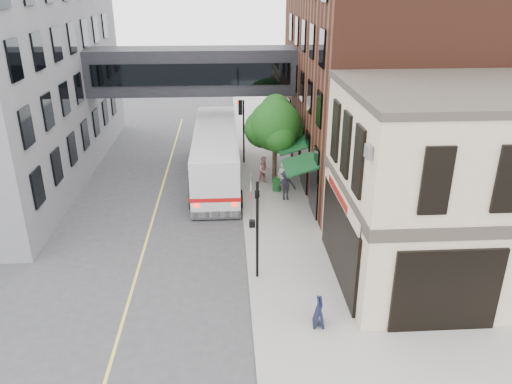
{
  "coord_description": "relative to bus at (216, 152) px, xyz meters",
  "views": [
    {
      "loc": [
        -0.81,
        -16.77,
        12.18
      ],
      "look_at": [
        0.45,
        3.67,
        3.48
      ],
      "focal_mm": 35.0,
      "sensor_mm": 36.0,
      "label": 1
    }
  ],
  "objects": [
    {
      "name": "pedestrian_a",
      "position": [
        4.08,
        -2.58,
        -0.82
      ],
      "size": [
        0.78,
        0.63,
        1.85
      ],
      "primitive_type": "imported",
      "rotation": [
        0.0,
        0.0,
        -0.31
      ],
      "color": "beige",
      "rests_on": "sidewalk_main"
    },
    {
      "name": "skyway_bridge",
      "position": [
        -1.5,
        3.85,
        4.61
      ],
      "size": [
        14.0,
        3.18,
        3.0
      ],
      "color": "black",
      "rests_on": "ground"
    },
    {
      "name": "traffic_signal_near",
      "position": [
        1.87,
        -12.15,
        1.09
      ],
      "size": [
        0.44,
        0.22,
        4.6
      ],
      "color": "black",
      "rests_on": "sidewalk_main"
    },
    {
      "name": "sandwich_board",
      "position": [
        4.0,
        -15.65,
        -1.19
      ],
      "size": [
        0.47,
        0.66,
        1.11
      ],
      "primitive_type": "cube",
      "rotation": [
        0.0,
        0.0,
        -0.12
      ],
      "color": "black",
      "rests_on": "sidewalk_main"
    },
    {
      "name": "corner_building",
      "position": [
        10.48,
        -12.15,
        2.32
      ],
      "size": [
        10.19,
        8.12,
        8.45
      ],
      "color": "#C5B196",
      "rests_on": "ground"
    },
    {
      "name": "street_tree",
      "position": [
        3.7,
        -0.93,
        2.02
      ],
      "size": [
        3.8,
        3.2,
        5.6
      ],
      "color": "#382619",
      "rests_on": "sidewalk_main"
    },
    {
      "name": "bus",
      "position": [
        0.0,
        0.0,
        0.0
      ],
      "size": [
        3.07,
        12.57,
        3.38
      ],
      "color": "silver",
      "rests_on": "ground"
    },
    {
      "name": "pedestrian_c",
      "position": [
        4.13,
        -3.87,
        -0.83
      ],
      "size": [
        1.25,
        0.8,
        1.83
      ],
      "primitive_type": "imported",
      "rotation": [
        0.0,
        0.0,
        0.11
      ],
      "color": "black",
      "rests_on": "sidewalk_main"
    },
    {
      "name": "traffic_signal_far",
      "position": [
        1.77,
        2.85,
        1.44
      ],
      "size": [
        0.53,
        0.28,
        4.5
      ],
      "color": "black",
      "rests_on": "sidewalk_main"
    },
    {
      "name": "ground",
      "position": [
        1.5,
        -14.15,
        -1.89
      ],
      "size": [
        120.0,
        120.0,
        0.0
      ],
      "primitive_type": "plane",
      "color": "#38383A",
      "rests_on": "ground"
    },
    {
      "name": "lane_marking",
      "position": [
        -3.5,
        -4.15,
        -1.89
      ],
      "size": [
        0.12,
        40.0,
        0.01
      ],
      "primitive_type": "cube",
      "color": "#D8CC4C",
      "rests_on": "ground"
    },
    {
      "name": "brick_building",
      "position": [
        11.48,
        0.85,
        5.09
      ],
      "size": [
        13.76,
        18.0,
        14.0
      ],
      "color": "#482116",
      "rests_on": "ground"
    },
    {
      "name": "street_sign_pole",
      "position": [
        1.9,
        -7.15,
        0.04
      ],
      "size": [
        0.08,
        0.75,
        3.0
      ],
      "color": "gray",
      "rests_on": "sidewalk_main"
    },
    {
      "name": "pedestrian_b",
      "position": [
        3.05,
        -1.16,
        -0.86
      ],
      "size": [
        1.03,
        0.92,
        1.76
      ],
      "primitive_type": "imported",
      "rotation": [
        0.0,
        0.0,
        0.35
      ],
      "color": "#CC848B",
      "rests_on": "sidewalk_main"
    },
    {
      "name": "sidewalk_main",
      "position": [
        3.5,
        -0.15,
        -1.82
      ],
      "size": [
        4.0,
        60.0,
        0.15
      ],
      "primitive_type": "cube",
      "color": "gray",
      "rests_on": "ground"
    },
    {
      "name": "newspaper_box",
      "position": [
        3.73,
        -2.53,
        -1.32
      ],
      "size": [
        0.54,
        0.51,
        0.86
      ],
      "primitive_type": "cube",
      "rotation": [
        0.0,
        0.0,
        -0.38
      ],
      "color": "#13541A",
      "rests_on": "sidewalk_main"
    }
  ]
}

